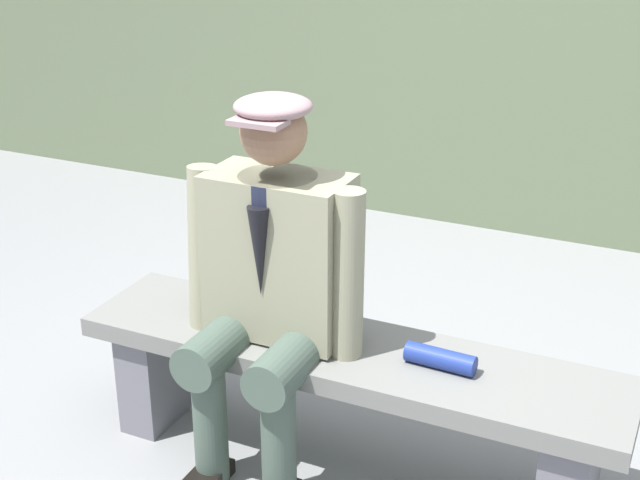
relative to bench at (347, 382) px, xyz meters
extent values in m
plane|color=gray|center=(0.00, 0.00, -0.31)|extent=(30.00, 30.00, 0.00)
cube|color=slate|center=(0.00, 0.00, 0.10)|extent=(1.78, 0.41, 0.06)
cube|color=slate|center=(-0.72, 0.00, -0.12)|extent=(0.14, 0.35, 0.38)
cube|color=slate|center=(0.72, 0.00, -0.12)|extent=(0.14, 0.35, 0.38)
cube|color=gray|center=(0.24, 0.00, 0.41)|extent=(0.45, 0.24, 0.53)
cylinder|color=#1E2338|center=(0.24, 0.00, 0.64)|extent=(0.25, 0.25, 0.06)
cone|color=black|center=(0.24, 0.13, 0.46)|extent=(0.07, 0.07, 0.29)
sphere|color=#8C664C|center=(0.24, 0.02, 0.81)|extent=(0.20, 0.20, 0.20)
ellipsoid|color=gray|center=(0.24, 0.02, 0.89)|extent=(0.24, 0.24, 0.07)
cube|color=gray|center=(0.24, 0.11, 0.86)|extent=(0.16, 0.09, 0.02)
cylinder|color=#44554A|center=(0.12, 0.13, 0.14)|extent=(0.15, 0.44, 0.15)
cylinder|color=#44554A|center=(0.12, 0.26, -0.09)|extent=(0.11, 0.11, 0.46)
cylinder|color=gray|center=(-0.02, 0.04, 0.40)|extent=(0.10, 0.11, 0.54)
cylinder|color=#44554A|center=(0.36, 0.13, 0.14)|extent=(0.15, 0.44, 0.15)
cylinder|color=#44554A|center=(0.36, 0.26, -0.09)|extent=(0.11, 0.11, 0.46)
cylinder|color=gray|center=(0.49, 0.04, 0.40)|extent=(0.11, 0.14, 0.55)
cylinder|color=navy|center=(-0.31, 0.00, 0.16)|extent=(0.22, 0.07, 0.06)
cube|color=#5F6D50|center=(0.00, -2.38, 0.62)|extent=(12.00, 0.24, 1.87)
camera|label=1|loc=(-0.97, 2.29, 1.54)|focal=50.21mm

